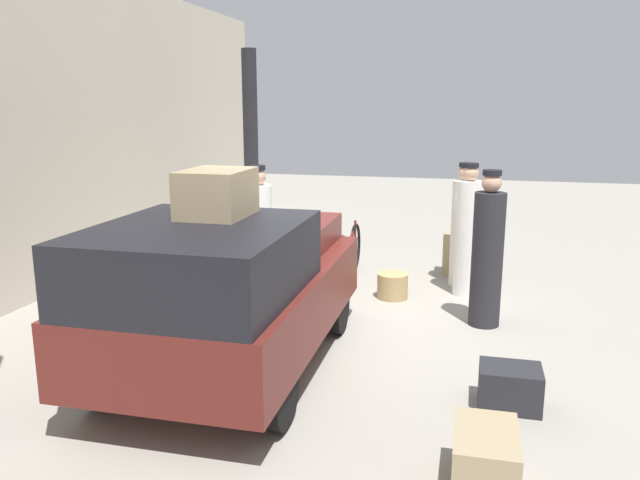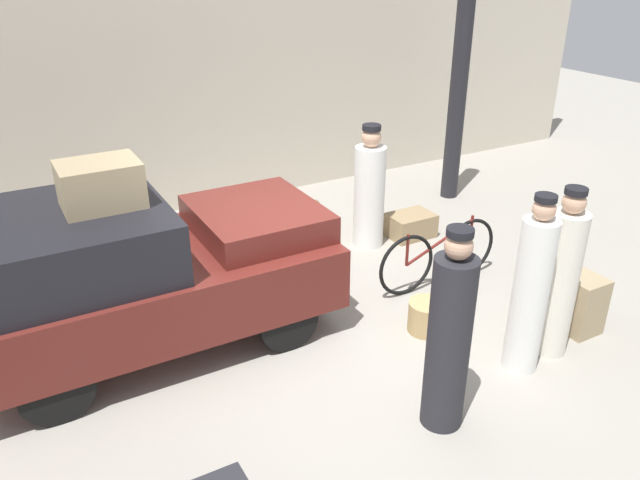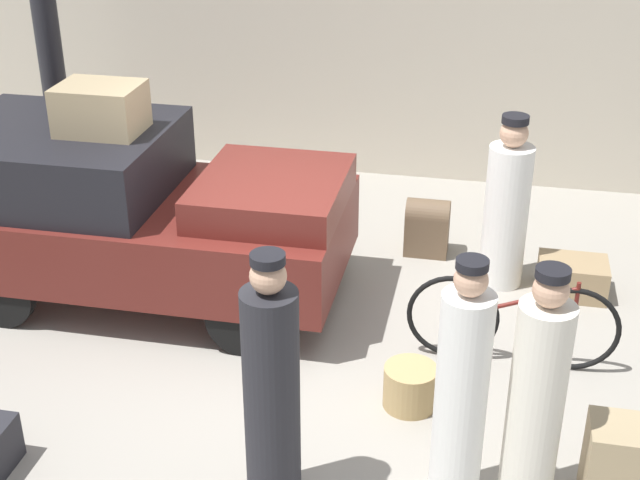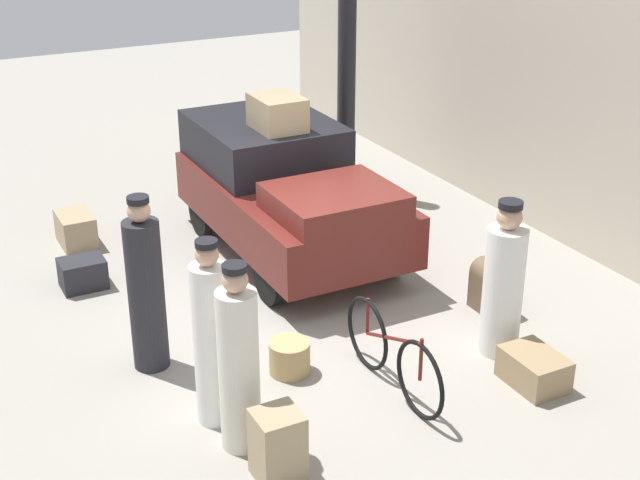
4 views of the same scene
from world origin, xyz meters
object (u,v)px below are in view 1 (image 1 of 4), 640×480
Objects in this scene: truck at (229,286)px; trunk_on_truck_roof at (217,193)px; bicycle at (349,254)px; trunk_large_brown at (278,255)px; conductor_in_dark_uniform at (468,235)px; trunk_wicker_pale at (456,254)px; porter_lifting_near_truck at (258,227)px; wicker_basket at (393,286)px; porter_with_bicycle at (487,255)px; suitcase_black_upright at (510,387)px; porter_standing_middle at (463,230)px; suitcase_tan_flat at (485,461)px; trunk_barrel_dark at (210,267)px.

trunk_on_truck_roof is at bearing -180.00° from truck.
trunk_large_brown is at bearing 66.51° from bicycle.
conductor_in_dark_uniform reaches higher than trunk_large_brown.
trunk_wicker_pale is 2.83m from trunk_large_brown.
conductor_in_dark_uniform is at bearing -106.73° from trunk_large_brown.
bicycle is at bearing -85.56° from porter_lifting_near_truck.
trunk_wicker_pale is (0.79, -2.91, -0.45)m from porter_lifting_near_truck.
wicker_basket is 2.41m from trunk_large_brown.
suitcase_black_upright is at bearing -174.71° from porter_with_bicycle.
trunk_on_truck_roof reaches higher than porter_standing_middle.
trunk_large_brown is at bearing 81.62° from porter_standing_middle.
porter_lifting_near_truck is 0.91× the size of porter_with_bicycle.
wicker_basket is at bearing 25.93° from suitcase_black_upright.
suitcase_tan_flat is at bearing -116.85° from trunk_on_truck_roof.
porter_lifting_near_truck is (0.63, 2.12, 0.60)m from wicker_basket.
truck is 5.47× the size of suitcase_tan_flat.
conductor_in_dark_uniform is at bearing -171.02° from trunk_wicker_pale.
porter_with_bicycle is 2.92× the size of trunk_wicker_pale.
suitcase_tan_flat is at bearing -177.47° from conductor_in_dark_uniform.
wicker_basket is 0.79× the size of suitcase_black_upright.
trunk_wicker_pale is 1.00× the size of trunk_large_brown.
truck is 5.02× the size of trunk_on_truck_roof.
trunk_wicker_pale reaches higher than trunk_large_brown.
porter_with_bicycle reaches higher than trunk_barrel_dark.
porter_standing_middle reaches higher than wicker_basket.
trunk_barrel_dark is (0.65, 3.78, -0.55)m from porter_with_bicycle.
conductor_in_dark_uniform is at bearing -94.29° from porter_lifting_near_truck.
truck is 2.12× the size of porter_lifting_near_truck.
truck is at bearing -168.93° from trunk_large_brown.
porter_standing_middle is (3.56, -2.14, -0.05)m from truck.
suitcase_black_upright is (-3.71, -0.49, -0.64)m from porter_standing_middle.
suitcase_tan_flat is (-1.43, -2.41, -0.65)m from truck.
conductor_in_dark_uniform reaches higher than trunk_wicker_pale.
trunk_large_brown is 0.89× the size of trunk_on_truck_roof.
trunk_wicker_pale reaches higher than suitcase_black_upright.
conductor_in_dark_uniform reaches higher than suitcase_black_upright.
conductor_in_dark_uniform is at bearing -101.24° from bicycle.
porter_standing_middle reaches higher than trunk_barrel_dark.
porter_lifting_near_truck is 1.00m from trunk_barrel_dark.
bicycle is 2.04m from trunk_barrel_dark.
truck is 2.87m from suitcase_tan_flat.
truck is at bearing 128.21° from porter_with_bicycle.
trunk_on_truck_roof is (-2.79, -1.34, 1.49)m from trunk_barrel_dark.
conductor_in_dark_uniform is at bearing -172.27° from porter_standing_middle.
trunk_on_truck_roof is at bearing 91.60° from suitcase_black_upright.
trunk_large_brown is (-0.12, 2.83, -0.15)m from trunk_wicker_pale.
suitcase_tan_flat is at bearing -176.28° from trunk_wicker_pale.
porter_lifting_near_truck reaches higher than suitcase_tan_flat.
bicycle reaches higher than trunk_wicker_pale.
wicker_basket is at bearing 112.79° from conductor_in_dark_uniform.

